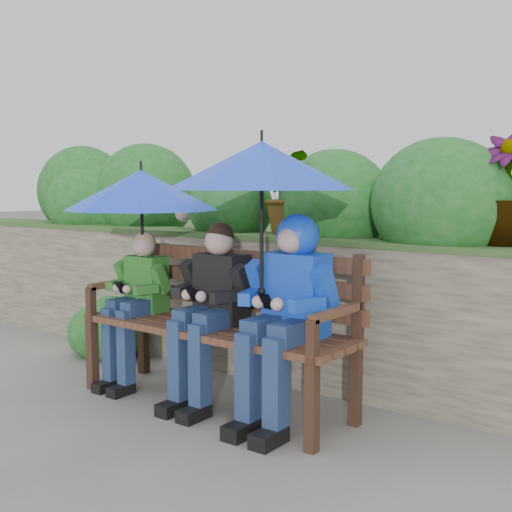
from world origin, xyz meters
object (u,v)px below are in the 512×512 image
Objects in this scene: park_bench at (221,315)px; boy_left at (137,297)px; umbrella_right at (262,166)px; boy_middle at (211,303)px; boy_right at (287,301)px; umbrella_left at (141,190)px.

boy_left is at bearing -173.40° from park_bench.
umbrella_right is (0.40, -0.12, 0.92)m from park_bench.
boy_left is 1.39m from umbrella_right.
boy_right is at bearing 0.68° from boy_middle.
boy_left is (-0.69, -0.08, 0.06)m from park_bench.
boy_middle is at bearing -95.11° from park_bench.
boy_middle is 1.05× the size of umbrella_right.
boy_left is at bearing 179.27° from boy_middle.
park_bench is at bearing 163.94° from umbrella_right.
boy_left is 0.93× the size of boy_middle.
boy_right is at bearing -8.36° from park_bench.
boy_middle reaches higher than park_bench.
boy_left is 0.68m from boy_middle.
boy_middle is 0.96m from umbrella_left.
park_bench is 0.13m from boy_middle.
boy_right is 1.37m from umbrella_left.
boy_middle is (-0.01, -0.09, 0.09)m from park_bench.
umbrella_right is (1.07, -0.08, 0.14)m from umbrella_left.
boy_right reaches higher than park_bench.
boy_middle is 0.57m from boy_right.
umbrella_left reaches higher than boy_right.
umbrella_right reaches higher than boy_right.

